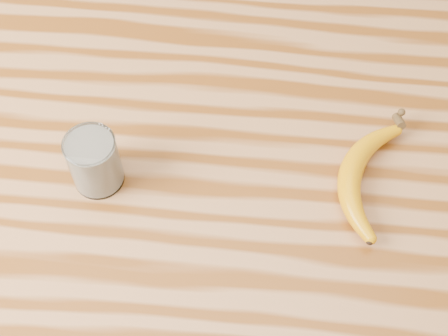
{
  "coord_description": "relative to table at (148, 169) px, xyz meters",
  "views": [
    {
      "loc": [
        0.19,
        -0.58,
        1.72
      ],
      "look_at": [
        0.15,
        -0.08,
        0.93
      ],
      "focal_mm": 50.0,
      "sensor_mm": 36.0,
      "label": 1
    }
  ],
  "objects": [
    {
      "name": "table",
      "position": [
        0.0,
        0.0,
        0.0
      ],
      "size": [
        1.2,
        0.8,
        0.9
      ],
      "color": "#AD7442",
      "rests_on": "ground"
    },
    {
      "name": "smoothie_glass",
      "position": [
        -0.05,
        -0.1,
        0.18
      ],
      "size": [
        0.08,
        0.08,
        0.1
      ],
      "color": "white",
      "rests_on": "table"
    },
    {
      "name": "banana",
      "position": [
        0.34,
        -0.06,
        0.15
      ],
      "size": [
        0.17,
        0.31,
        0.04
      ],
      "primitive_type": null,
      "rotation": [
        0.0,
        0.0,
        -0.23
      ],
      "color": "orange",
      "rests_on": "table"
    }
  ]
}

